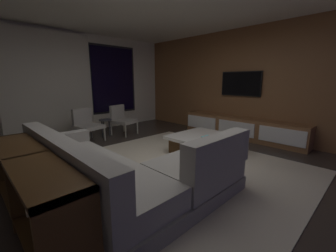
{
  "coord_description": "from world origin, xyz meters",
  "views": [
    {
      "loc": [
        -2.19,
        -2.36,
        1.43
      ],
      "look_at": [
        0.5,
        0.37,
        0.61
      ],
      "focal_mm": 22.73,
      "sensor_mm": 36.0,
      "label": 1
    }
  ],
  "objects": [
    {
      "name": "floor",
      "position": [
        0.0,
        0.0,
        0.0
      ],
      "size": [
        9.2,
        9.2,
        0.0
      ],
      "primitive_type": "plane",
      "color": "#332B26"
    },
    {
      "name": "back_wall_with_window",
      "position": [
        -0.06,
        3.62,
        1.34
      ],
      "size": [
        6.6,
        0.3,
        2.7
      ],
      "color": "silver",
      "rests_on": "floor"
    },
    {
      "name": "media_wall",
      "position": [
        3.06,
        0.0,
        1.35
      ],
      "size": [
        0.12,
        7.8,
        2.7
      ],
      "color": "brown",
      "rests_on": "floor"
    },
    {
      "name": "area_rug",
      "position": [
        0.35,
        -0.1,
        0.01
      ],
      "size": [
        3.2,
        3.8,
        0.01
      ],
      "primitive_type": "cube",
      "color": "beige",
      "rests_on": "floor"
    },
    {
      "name": "sectional_couch",
      "position": [
        -0.89,
        -0.2,
        0.29
      ],
      "size": [
        1.98,
        2.5,
        0.82
      ],
      "color": "gray",
      "rests_on": "floor"
    },
    {
      "name": "coffee_table",
      "position": [
        1.17,
        0.03,
        0.19
      ],
      "size": [
        1.16,
        1.16,
        0.36
      ],
      "color": "#462C14",
      "rests_on": "floor"
    },
    {
      "name": "book_stack_on_coffee_table",
      "position": [
        1.02,
        -0.17,
        0.38
      ],
      "size": [
        0.26,
        0.21,
        0.05
      ],
      "color": "#7D63AD",
      "rests_on": "coffee_table"
    },
    {
      "name": "accent_chair_near_window",
      "position": [
        0.87,
        2.54,
        0.43
      ],
      "size": [
        0.67,
        0.68,
        0.78
      ],
      "color": "#B2ADA0",
      "rests_on": "floor"
    },
    {
      "name": "accent_chair_by_curtain",
      "position": [
        -0.11,
        2.52,
        0.43
      ],
      "size": [
        0.65,
        0.66,
        0.78
      ],
      "color": "#B2ADA0",
      "rests_on": "floor"
    },
    {
      "name": "side_stool",
      "position": [
        0.4,
        2.56,
        0.37
      ],
      "size": [
        0.32,
        0.32,
        0.46
      ],
      "color": "#333338",
      "rests_on": "floor"
    },
    {
      "name": "media_console",
      "position": [
        2.77,
        0.05,
        0.25
      ],
      "size": [
        0.46,
        3.1,
        0.52
      ],
      "color": "brown",
      "rests_on": "floor"
    },
    {
      "name": "mounted_tv",
      "position": [
        2.95,
        0.25,
        1.35
      ],
      "size": [
        0.05,
        1.05,
        0.61
      ],
      "color": "black"
    },
    {
      "name": "console_table_behind_couch",
      "position": [
        -1.81,
        -0.07,
        0.41
      ],
      "size": [
        0.4,
        2.1,
        0.74
      ],
      "color": "#462C14",
      "rests_on": "floor"
    }
  ]
}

